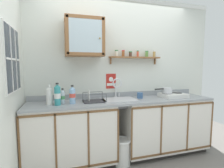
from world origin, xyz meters
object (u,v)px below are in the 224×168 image
object	(u,v)px
dish_rack	(93,100)
bottle_detergent_teal_1	(57,95)
bottle_juice_amber_4	(50,97)
wall_cabinet	(84,37)
saucepan	(167,90)
bottle_opaque_white_0	(49,96)
mug	(140,95)
bottle_water_clear_2	(63,97)
trash_bin	(122,151)
hot_plate_stove	(173,95)
bottle_water_blue_3	(72,95)
warning_sign	(111,81)
sink	(119,100)

from	to	relation	value
dish_rack	bottle_detergent_teal_1	bearing A→B (deg)	-169.04
bottle_juice_amber_4	wall_cabinet	size ratio (longest dim) A/B	0.39
saucepan	bottle_opaque_white_0	bearing A→B (deg)	-178.30
mug	wall_cabinet	bearing A→B (deg)	174.58
bottle_detergent_teal_1	wall_cabinet	xyz separation A→B (m)	(0.40, 0.23, 0.80)
mug	bottle_water_clear_2	bearing A→B (deg)	-177.28
dish_rack	bottle_opaque_white_0	bearing A→B (deg)	-176.06
saucepan	bottle_opaque_white_0	size ratio (longest dim) A/B	1.22
bottle_detergent_teal_1	trash_bin	size ratio (longest dim) A/B	0.78
bottle_opaque_white_0	dish_rack	xyz separation A→B (m)	(0.60, 0.04, -0.10)
hot_plate_stove	saucepan	size ratio (longest dim) A/B	1.25
bottle_opaque_white_0	dish_rack	world-z (taller)	bottle_opaque_white_0
bottle_water_blue_3	mug	distance (m)	1.08
dish_rack	bottle_water_clear_2	bearing A→B (deg)	-179.07
dish_rack	mug	distance (m)	0.78
hot_plate_stove	mug	size ratio (longest dim) A/B	3.09
bottle_water_clear_2	warning_sign	world-z (taller)	warning_sign
bottle_detergent_teal_1	warning_sign	distance (m)	0.94
mug	trash_bin	xyz separation A→B (m)	(-0.39, -0.21, -0.79)
trash_bin	warning_sign	bearing A→B (deg)	94.83
dish_rack	wall_cabinet	bearing A→B (deg)	126.33
wall_cabinet	bottle_water_blue_3	bearing A→B (deg)	-137.69
bottle_water_clear_2	trash_bin	world-z (taller)	bottle_water_clear_2
bottle_water_clear_2	warning_sign	distance (m)	0.85
warning_sign	dish_rack	bearing A→B (deg)	-141.65
bottle_opaque_white_0	bottle_detergent_teal_1	bearing A→B (deg)	-27.63
bottle_opaque_white_0	bottle_water_blue_3	world-z (taller)	bottle_opaque_white_0
wall_cabinet	bottle_juice_amber_4	bearing A→B (deg)	-172.71
hot_plate_stove	saucepan	distance (m)	0.14
sink	bottle_opaque_white_0	xyz separation A→B (m)	(-1.00, -0.08, 0.13)
sink	dish_rack	world-z (taller)	sink
saucepan	bottle_water_clear_2	bearing A→B (deg)	-179.30
saucepan	bottle_opaque_white_0	xyz separation A→B (m)	(-1.86, -0.06, 0.00)
sink	bottle_juice_amber_4	bearing A→B (deg)	178.18
sink	bottle_water_clear_2	xyz separation A→B (m)	(-0.83, -0.04, 0.11)
bottle_detergent_teal_1	bottle_water_blue_3	xyz separation A→B (m)	(0.20, 0.04, -0.02)
bottle_water_blue_3	dish_rack	bearing A→B (deg)	9.72
wall_cabinet	trash_bin	bearing A→B (deg)	-31.34
bottle_water_blue_3	hot_plate_stove	bearing A→B (deg)	1.43
sink	warning_sign	bearing A→B (deg)	102.11
sink	trash_bin	size ratio (longest dim) A/B	1.35
bottle_water_blue_3	warning_sign	world-z (taller)	warning_sign
trash_bin	saucepan	bearing A→B (deg)	11.57
hot_plate_stove	saucepan	world-z (taller)	saucepan
bottle_detergent_teal_1	dish_rack	world-z (taller)	bottle_detergent_teal_1
bottle_water_clear_2	wall_cabinet	distance (m)	0.92
bottle_juice_amber_4	hot_plate_stove	bearing A→B (deg)	-2.29
sink	saucepan	bearing A→B (deg)	-1.53
bottle_opaque_white_0	mug	bearing A→B (deg)	3.81
sink	bottle_opaque_white_0	size ratio (longest dim) A/B	1.94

